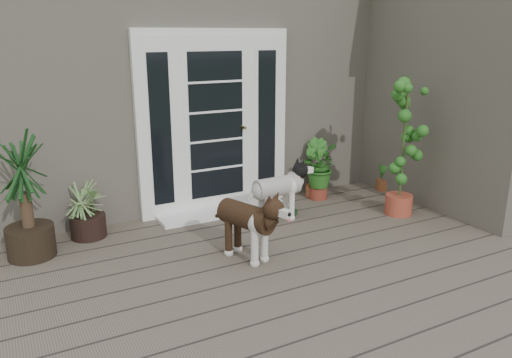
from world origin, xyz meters
name	(u,v)px	position (x,y,z in m)	size (l,w,h in m)	color
deck	(337,283)	(0.00, 0.40, 0.06)	(6.20, 4.60, 0.12)	#6B5B4C
house_main	(173,78)	(0.00, 4.65, 1.55)	(7.40, 4.00, 3.10)	#665E54
house_wing	(475,88)	(2.90, 1.50, 1.55)	(1.60, 2.40, 3.10)	#665E54
door_unit	(215,122)	(-0.20, 2.60, 1.19)	(1.90, 0.14, 2.15)	white
door_step	(224,211)	(-0.20, 2.40, 0.14)	(1.60, 0.40, 0.05)	white
brindle_dog	(246,228)	(-0.54, 1.13, 0.44)	(0.33, 0.76, 0.63)	#372214
white_dog	(277,196)	(0.23, 1.86, 0.42)	(0.31, 0.73, 0.61)	silver
spider_plant	(86,208)	(-1.78, 2.40, 0.45)	(0.62, 0.62, 0.66)	#849059
yucca	(25,196)	(-2.36, 2.15, 0.74)	(0.85, 0.85, 1.23)	black
herb_a	(318,175)	(1.13, 2.32, 0.44)	(0.50, 0.50, 0.64)	#16501C
herb_b	(316,176)	(1.15, 2.40, 0.40)	(0.38, 0.38, 0.56)	#1D5016
herb_c	(388,172)	(2.20, 2.19, 0.38)	(0.33, 0.33, 0.52)	#164D18
sapling	(403,145)	(1.64, 1.38, 0.97)	(0.50, 0.50, 1.70)	#275F1B
clog_left	(286,210)	(0.45, 2.02, 0.16)	(0.14, 0.30, 0.09)	black
clog_right	(267,203)	(0.39, 2.36, 0.16)	(0.14, 0.29, 0.09)	#16391F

